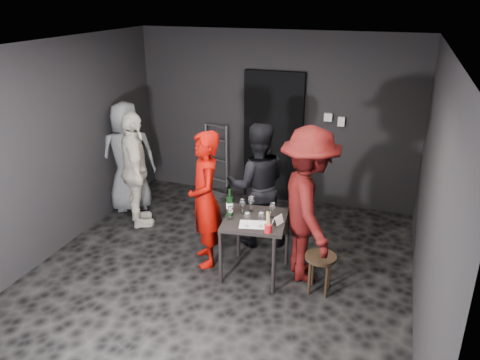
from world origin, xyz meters
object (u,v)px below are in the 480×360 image
(stool, at_px, (320,263))
(server_red, at_px, (205,190))
(tasting_table, at_px, (255,226))
(man_maroon, at_px, (309,187))
(wine_bottle, at_px, (230,205))
(breadstick_cup, at_px, (268,223))
(bystander_cream, at_px, (135,163))
(hand_truck, at_px, (216,182))
(bystander_grey, at_px, (127,149))
(woman_black, at_px, (257,178))

(stool, relative_size, server_red, 0.24)
(server_red, bearing_deg, tasting_table, 52.10)
(stool, height_order, man_maroon, man_maroon)
(server_red, xyz_separation_m, wine_bottle, (0.35, -0.09, -0.11))
(server_red, distance_m, man_maroon, 1.26)
(breadstick_cup, bearing_deg, server_red, 158.74)
(bystander_cream, relative_size, breadstick_cup, 7.30)
(tasting_table, bearing_deg, server_red, 173.55)
(man_maroon, distance_m, bystander_cream, 2.66)
(tasting_table, relative_size, stool, 1.60)
(wine_bottle, height_order, breadstick_cup, wine_bottle)
(hand_truck, distance_m, bystander_grey, 1.62)
(server_red, xyz_separation_m, man_maroon, (1.25, 0.09, 0.17))
(tasting_table, bearing_deg, man_maroon, 15.64)
(server_red, relative_size, man_maroon, 0.85)
(stool, relative_size, woman_black, 0.25)
(bystander_cream, height_order, breadstick_cup, bystander_cream)
(bystander_cream, distance_m, bystander_grey, 0.59)
(man_maroon, height_order, bystander_grey, man_maroon)
(stool, bearing_deg, man_maroon, 129.02)
(stool, distance_m, wine_bottle, 1.23)
(woman_black, bearing_deg, bystander_grey, -31.66)
(hand_truck, xyz_separation_m, bystander_cream, (-0.67, -1.40, 0.74))
(server_red, relative_size, bystander_grey, 1.00)
(bystander_cream, xyz_separation_m, bystander_grey, (-0.39, 0.44, 0.03))
(woman_black, height_order, bystander_grey, bystander_grey)
(hand_truck, relative_size, server_red, 0.61)
(wine_bottle, bearing_deg, server_red, 165.22)
(hand_truck, height_order, breadstick_cup, hand_truck)
(hand_truck, xyz_separation_m, man_maroon, (1.92, -1.94, 0.94))
(bystander_grey, height_order, wine_bottle, bystander_grey)
(woman_black, relative_size, breadstick_cup, 7.22)
(stool, relative_size, bystander_cream, 0.24)
(man_maroon, bearing_deg, woman_black, 26.94)
(tasting_table, height_order, bystander_cream, bystander_cream)
(hand_truck, distance_m, wine_bottle, 2.45)
(tasting_table, bearing_deg, stool, -7.93)
(woman_black, relative_size, bystander_grey, 0.96)
(hand_truck, xyz_separation_m, tasting_table, (1.34, -2.10, 0.43))
(tasting_table, height_order, wine_bottle, wine_bottle)
(stool, distance_m, breadstick_cup, 0.78)
(bystander_grey, bearing_deg, wine_bottle, 118.41)
(stool, bearing_deg, wine_bottle, 175.16)
(server_red, height_order, wine_bottle, server_red)
(hand_truck, height_order, bystander_grey, bystander_grey)
(tasting_table, distance_m, server_red, 0.75)
(hand_truck, height_order, wine_bottle, hand_truck)
(bystander_grey, bearing_deg, bystander_cream, 98.95)
(stool, distance_m, bystander_grey, 3.50)
(hand_truck, relative_size, man_maroon, 0.52)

